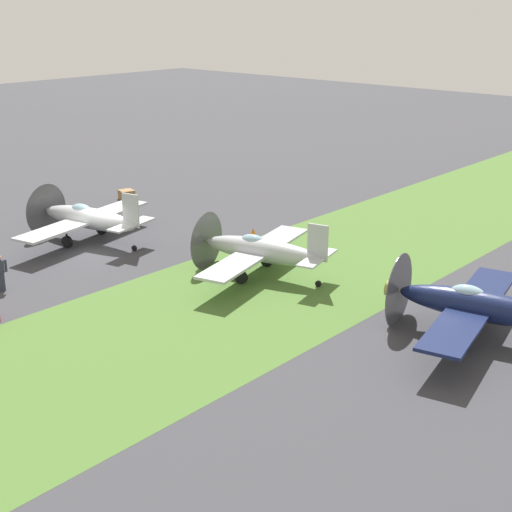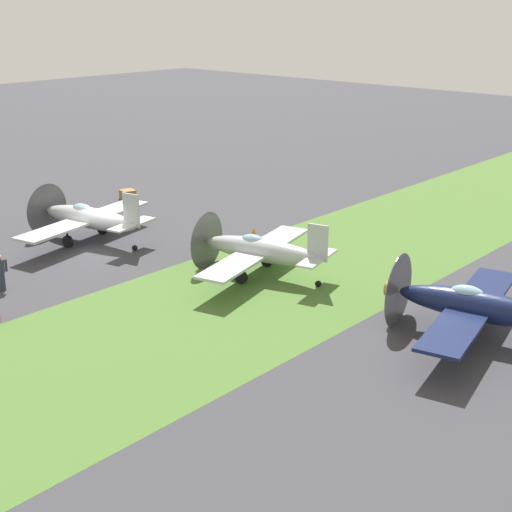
# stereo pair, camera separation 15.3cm
# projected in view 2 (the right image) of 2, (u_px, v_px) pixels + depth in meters

# --- Properties ---
(ground_plane) EXTENTS (160.00, 160.00, 0.00)m
(ground_plane) POSITION_uv_depth(u_px,v_px,m) (95.00, 249.00, 39.84)
(ground_plane) COLOR #38383D
(grass_verge) EXTENTS (120.00, 11.00, 0.01)m
(grass_verge) POSITION_uv_depth(u_px,v_px,m) (237.00, 300.00, 33.11)
(grass_verge) COLOR #476B2D
(grass_verge) RESTS_ON ground
(airplane_lead) EXTENTS (9.27, 7.41, 3.28)m
(airplane_lead) POSITION_uv_depth(u_px,v_px,m) (88.00, 218.00, 40.70)
(airplane_lead) COLOR #B2B7BC
(airplane_lead) RESTS_ON ground
(airplane_wingman) EXTENTS (8.96, 7.17, 3.18)m
(airplane_wingman) POSITION_uv_depth(u_px,v_px,m) (260.00, 250.00, 35.58)
(airplane_wingman) COLOR #B2B7BC
(airplane_wingman) RESTS_ON ground
(airplane_trail) EXTENTS (9.56, 7.64, 3.39)m
(airplane_trail) POSITION_uv_depth(u_px,v_px,m) (477.00, 306.00, 28.85)
(airplane_trail) COLOR #141E47
(airplane_trail) RESTS_ON ground
(ground_crew_mechanic) EXTENTS (0.58, 0.38, 1.73)m
(ground_crew_mechanic) POSITION_uv_depth(u_px,v_px,m) (1.00, 272.00, 33.94)
(ground_crew_mechanic) COLOR #2D3342
(ground_crew_mechanic) RESTS_ON ground
(supply_crate) EXTENTS (1.10, 1.10, 0.64)m
(supply_crate) POSITION_uv_depth(u_px,v_px,m) (128.00, 195.00, 49.79)
(supply_crate) COLOR olive
(supply_crate) RESTS_ON ground
(runway_marker_cone) EXTENTS (0.36, 0.36, 0.44)m
(runway_marker_cone) POSITION_uv_depth(u_px,v_px,m) (254.00, 231.00, 42.17)
(runway_marker_cone) COLOR orange
(runway_marker_cone) RESTS_ON ground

